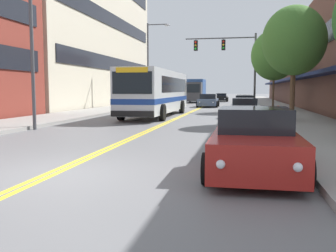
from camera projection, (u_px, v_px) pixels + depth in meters
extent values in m
plane|color=slate|center=(206.00, 105.00, 44.32)|extent=(240.00, 240.00, 0.00)
cube|color=gray|center=(146.00, 104.00, 45.73)|extent=(3.84, 106.00, 0.16)
cube|color=gray|center=(271.00, 105.00, 42.88)|extent=(3.84, 106.00, 0.16)
cube|color=yellow|center=(205.00, 105.00, 44.34)|extent=(0.14, 106.00, 0.01)
cube|color=yellow|center=(207.00, 105.00, 44.30)|extent=(0.14, 106.00, 0.01)
cube|color=black|center=(115.00, 64.00, 40.87)|extent=(0.08, 26.69, 1.40)
cube|color=black|center=(115.00, 22.00, 40.43)|extent=(0.08, 26.69, 1.40)
cube|color=brown|center=(330.00, 65.00, 41.27)|extent=(8.00, 68.00, 8.99)
cube|color=navy|center=(286.00, 80.00, 42.30)|extent=(1.10, 61.20, 0.24)
cube|color=black|center=(292.00, 56.00, 41.94)|extent=(0.08, 61.20, 1.40)
cube|color=silver|center=(157.00, 91.00, 26.06)|extent=(2.47, 11.90, 2.75)
cube|color=navy|center=(157.00, 99.00, 26.11)|extent=(2.49, 11.92, 0.32)
cube|color=black|center=(158.00, 85.00, 26.60)|extent=(2.50, 9.28, 0.99)
cube|color=black|center=(132.00, 83.00, 20.18)|extent=(2.23, 0.04, 1.21)
cube|color=yellow|center=(132.00, 70.00, 20.10)|extent=(1.78, 0.06, 0.28)
cube|color=black|center=(132.00, 114.00, 20.32)|extent=(2.42, 0.08, 0.32)
cylinder|color=black|center=(121.00, 112.00, 22.47)|extent=(0.30, 1.00, 1.00)
cylinder|color=black|center=(162.00, 113.00, 21.98)|extent=(0.30, 1.00, 1.00)
cylinder|color=black|center=(150.00, 107.00, 29.61)|extent=(0.30, 1.00, 1.00)
cylinder|color=black|center=(182.00, 107.00, 29.13)|extent=(0.30, 1.00, 1.00)
cube|color=white|center=(157.00, 102.00, 38.53)|extent=(1.76, 4.39, 0.74)
cube|color=black|center=(158.00, 96.00, 38.64)|extent=(1.51, 1.93, 0.43)
cylinder|color=black|center=(146.00, 105.00, 37.39)|extent=(0.22, 0.69, 0.69)
cylinder|color=black|center=(163.00, 105.00, 37.05)|extent=(0.22, 0.69, 0.69)
cylinder|color=black|center=(152.00, 104.00, 40.05)|extent=(0.22, 0.69, 0.69)
cylinder|color=black|center=(169.00, 104.00, 39.71)|extent=(0.22, 0.69, 0.69)
sphere|color=silver|center=(146.00, 102.00, 36.48)|extent=(0.16, 0.16, 0.16)
sphere|color=silver|center=(159.00, 102.00, 36.25)|extent=(0.16, 0.16, 0.16)
cube|color=red|center=(156.00, 101.00, 40.80)|extent=(0.18, 0.04, 0.10)
cube|color=red|center=(168.00, 101.00, 40.56)|extent=(0.18, 0.04, 0.10)
cube|color=maroon|center=(254.00, 148.00, 8.42)|extent=(1.80, 4.40, 0.74)
cube|color=black|center=(255.00, 119.00, 8.53)|extent=(1.55, 1.94, 0.52)
cylinder|color=black|center=(208.00, 169.00, 7.28)|extent=(0.22, 0.63, 0.63)
cylinder|color=black|center=(307.00, 173.00, 6.93)|extent=(0.22, 0.63, 0.63)
cylinder|color=black|center=(217.00, 147.00, 9.95)|extent=(0.22, 0.63, 0.63)
cylinder|color=black|center=(289.00, 150.00, 9.59)|extent=(0.22, 0.63, 0.63)
sphere|color=silver|center=(221.00, 164.00, 6.37)|extent=(0.16, 0.16, 0.16)
sphere|color=silver|center=(298.00, 167.00, 6.12)|extent=(0.16, 0.16, 0.16)
cube|color=red|center=(229.00, 134.00, 10.70)|extent=(0.18, 0.04, 0.10)
cube|color=red|center=(275.00, 135.00, 10.45)|extent=(0.18, 0.04, 0.10)
cube|color=#232328|center=(245.00, 105.00, 32.44)|extent=(1.80, 4.54, 0.64)
cube|color=black|center=(245.00, 98.00, 32.56)|extent=(1.54, 2.00, 0.53)
cylinder|color=black|center=(234.00, 108.00, 31.26)|extent=(0.22, 0.60, 0.60)
cylinder|color=black|center=(256.00, 108.00, 30.91)|extent=(0.22, 0.60, 0.60)
cylinder|color=black|center=(234.00, 107.00, 34.01)|extent=(0.22, 0.60, 0.60)
cylinder|color=black|center=(255.00, 107.00, 33.65)|extent=(0.22, 0.60, 0.60)
sphere|color=silver|center=(237.00, 106.00, 30.32)|extent=(0.16, 0.16, 0.16)
sphere|color=silver|center=(253.00, 106.00, 30.08)|extent=(0.16, 0.16, 0.16)
cube|color=red|center=(237.00, 104.00, 34.79)|extent=(0.18, 0.04, 0.10)
cube|color=red|center=(252.00, 104.00, 34.54)|extent=(0.18, 0.04, 0.10)
cube|color=#38383D|center=(245.00, 102.00, 41.60)|extent=(1.88, 4.76, 0.60)
cube|color=black|center=(245.00, 97.00, 41.74)|extent=(1.62, 2.09, 0.50)
cylinder|color=black|center=(236.00, 104.00, 40.36)|extent=(0.22, 0.61, 0.61)
cylinder|color=black|center=(254.00, 104.00, 39.99)|extent=(0.22, 0.61, 0.61)
cylinder|color=black|center=(236.00, 103.00, 43.24)|extent=(0.22, 0.61, 0.61)
cylinder|color=black|center=(253.00, 103.00, 42.88)|extent=(0.22, 0.61, 0.61)
sphere|color=silver|center=(239.00, 102.00, 39.38)|extent=(0.16, 0.16, 0.16)
sphere|color=silver|center=(251.00, 102.00, 39.13)|extent=(0.16, 0.16, 0.16)
cube|color=red|center=(239.00, 101.00, 44.06)|extent=(0.18, 0.04, 0.10)
cube|color=red|center=(250.00, 101.00, 43.80)|extent=(0.18, 0.04, 0.10)
cube|color=#B7B7BC|center=(245.00, 110.00, 24.49)|extent=(1.81, 4.58, 0.68)
cube|color=black|center=(245.00, 101.00, 24.61)|extent=(1.56, 2.01, 0.43)
cylinder|color=black|center=(230.00, 114.00, 23.30)|extent=(0.22, 0.63, 0.63)
cylinder|color=black|center=(260.00, 115.00, 22.94)|extent=(0.22, 0.63, 0.63)
cylinder|color=black|center=(231.00, 112.00, 26.07)|extent=(0.22, 0.63, 0.63)
cylinder|color=black|center=(258.00, 112.00, 25.71)|extent=(0.22, 0.63, 0.63)
sphere|color=silver|center=(234.00, 111.00, 22.35)|extent=(0.16, 0.16, 0.16)
sphere|color=silver|center=(256.00, 112.00, 22.11)|extent=(0.16, 0.16, 0.16)
cube|color=red|center=(235.00, 108.00, 26.85)|extent=(0.18, 0.04, 0.10)
cube|color=red|center=(254.00, 108.00, 26.60)|extent=(0.18, 0.04, 0.10)
cube|color=#475675|center=(208.00, 102.00, 39.73)|extent=(1.94, 4.24, 0.67)
cube|color=black|center=(208.00, 96.00, 39.83)|extent=(1.67, 1.87, 0.52)
cylinder|color=black|center=(197.00, 104.00, 38.65)|extent=(0.22, 0.68, 0.68)
cylinder|color=black|center=(217.00, 104.00, 38.27)|extent=(0.22, 0.68, 0.68)
cylinder|color=black|center=(200.00, 103.00, 41.22)|extent=(0.22, 0.68, 0.68)
cylinder|color=black|center=(218.00, 103.00, 40.84)|extent=(0.22, 0.68, 0.68)
sphere|color=silver|center=(200.00, 102.00, 37.76)|extent=(0.16, 0.16, 0.16)
sphere|color=silver|center=(213.00, 102.00, 37.50)|extent=(0.16, 0.16, 0.16)
cube|color=red|center=(204.00, 101.00, 41.94)|extent=(0.18, 0.04, 0.10)
cube|color=red|center=(216.00, 101.00, 41.67)|extent=(0.18, 0.04, 0.10)
cube|color=black|center=(221.00, 98.00, 57.61)|extent=(1.75, 4.49, 0.64)
cube|color=black|center=(222.00, 95.00, 57.73)|extent=(1.50, 1.97, 0.44)
cylinder|color=black|center=(215.00, 100.00, 56.44)|extent=(0.22, 0.66, 0.66)
cylinder|color=black|center=(227.00, 100.00, 56.10)|extent=(0.22, 0.66, 0.66)
cylinder|color=black|center=(216.00, 99.00, 59.16)|extent=(0.22, 0.66, 0.66)
cylinder|color=black|center=(228.00, 99.00, 58.81)|extent=(0.22, 0.66, 0.66)
sphere|color=silver|center=(216.00, 98.00, 55.51)|extent=(0.16, 0.16, 0.16)
sphere|color=silver|center=(225.00, 98.00, 55.28)|extent=(0.16, 0.16, 0.16)
cube|color=red|center=(218.00, 98.00, 59.93)|extent=(0.18, 0.04, 0.10)
cube|color=red|center=(226.00, 98.00, 59.69)|extent=(0.18, 0.04, 0.10)
cube|color=#38383D|center=(194.00, 92.00, 51.16)|extent=(2.22, 2.02, 2.59)
cube|color=black|center=(193.00, 88.00, 50.12)|extent=(1.89, 0.04, 1.14)
cube|color=#335699|center=(197.00, 90.00, 54.42)|extent=(2.27, 4.71, 3.06)
cylinder|color=black|center=(185.00, 100.00, 51.49)|extent=(0.28, 0.84, 0.84)
cylinder|color=black|center=(202.00, 100.00, 51.06)|extent=(0.28, 0.84, 0.84)
cylinder|color=black|center=(190.00, 99.00, 56.15)|extent=(0.28, 0.84, 0.84)
cylinder|color=black|center=(205.00, 99.00, 55.72)|extent=(0.28, 0.84, 0.84)
cylinder|color=#47474C|center=(255.00, 72.00, 32.86)|extent=(0.18, 0.18, 6.74)
cylinder|color=#47474C|center=(220.00, 38.00, 33.16)|extent=(6.17, 0.11, 0.11)
cube|color=black|center=(223.00, 45.00, 33.16)|extent=(0.34, 0.26, 0.92)
sphere|color=red|center=(223.00, 42.00, 32.98)|extent=(0.18, 0.18, 0.18)
sphere|color=yellow|center=(223.00, 45.00, 33.01)|extent=(0.18, 0.18, 0.18)
sphere|color=green|center=(223.00, 48.00, 33.03)|extent=(0.18, 0.18, 0.18)
cylinder|color=black|center=(224.00, 39.00, 33.11)|extent=(0.02, 0.02, 0.14)
cube|color=black|center=(196.00, 46.00, 33.64)|extent=(0.34, 0.26, 0.92)
sphere|color=red|center=(196.00, 42.00, 33.45)|extent=(0.18, 0.18, 0.18)
sphere|color=yellow|center=(196.00, 45.00, 33.48)|extent=(0.18, 0.18, 0.18)
sphere|color=green|center=(196.00, 48.00, 33.51)|extent=(0.18, 0.18, 0.18)
cylinder|color=black|center=(196.00, 40.00, 33.58)|extent=(0.02, 0.02, 0.14)
cylinder|color=#47474C|center=(32.00, 41.00, 16.94)|extent=(0.16, 0.16, 8.04)
cylinder|color=#47474C|center=(148.00, 66.00, 37.88)|extent=(0.16, 0.16, 8.46)
cylinder|color=#47474C|center=(157.00, 24.00, 37.29)|extent=(2.01, 0.10, 0.10)
ellipsoid|color=#B2B2B7|center=(167.00, 25.00, 37.10)|extent=(0.56, 0.28, 0.20)
cylinder|color=brown|center=(292.00, 94.00, 20.47)|extent=(0.27, 0.27, 2.87)
ellipsoid|color=#42752D|center=(294.00, 41.00, 20.19)|extent=(3.41, 3.41, 3.75)
cylinder|color=brown|center=(273.00, 92.00, 31.31)|extent=(0.16, 0.16, 2.91)
ellipsoid|color=#42752D|center=(274.00, 55.00, 31.02)|extent=(3.80, 3.80, 4.18)
cylinder|color=red|center=(278.00, 115.00, 19.38)|extent=(0.22, 0.22, 0.71)
sphere|color=red|center=(278.00, 107.00, 19.34)|extent=(0.19, 0.19, 0.19)
cylinder|color=red|center=(275.00, 114.00, 19.40)|extent=(0.08, 0.10, 0.10)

